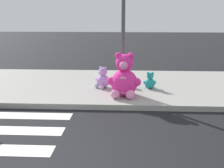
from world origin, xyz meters
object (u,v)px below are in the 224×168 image
Objects in this scene: plush_pink_large at (124,79)px; plush_lavender at (102,79)px; plush_teal at (150,82)px; plush_red at (124,80)px; sign_pole at (123,34)px.

plush_pink_large is 1.85× the size of plush_lavender.
plush_red is (-0.81, 0.28, -0.02)m from plush_teal.
sign_pole is 4.80× the size of plush_lavender.
sign_pole is 6.72× the size of plush_red.
sign_pole is 1.34m from plush_pink_large.
plush_pink_large is at bearing -88.97° from plush_red.
plush_lavender is 1.47m from plush_teal.
sign_pole reaches higher than plush_red.
plush_lavender is 0.72m from plush_red.
sign_pole is at bearing 94.58° from plush_pink_large.
plush_teal is at bearing -18.87° from plush_red.
plush_lavender reaches higher than plush_teal.
plush_teal is (0.79, 0.88, -0.29)m from plush_pink_large.
plush_pink_large reaches higher than plush_lavender.
plush_pink_large is at bearing -131.81° from plush_teal.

